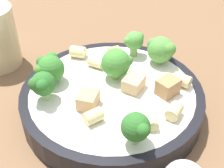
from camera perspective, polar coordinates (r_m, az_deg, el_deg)
name	(u,v)px	position (r m, az deg, el deg)	size (l,w,h in m)	color
ground_plane	(112,109)	(0.42, 0.00, -4.66)	(2.00, 2.00, 0.00)	brown
pasta_bowl	(112,98)	(0.40, 0.00, -2.63)	(0.23, 0.23, 0.03)	black
broccoli_floret_0	(50,68)	(0.41, -11.31, 2.87)	(0.04, 0.04, 0.04)	#84AD60
broccoli_floret_1	(117,63)	(0.40, 0.92, 3.88)	(0.04, 0.04, 0.04)	#93B766
broccoli_floret_2	(134,41)	(0.45, 4.10, 7.85)	(0.03, 0.03, 0.04)	#84AD60
broccoli_floret_3	(136,127)	(0.32, 4.46, -7.85)	(0.03, 0.03, 0.04)	#93B766
broccoli_floret_4	(42,84)	(0.38, -12.64, -0.07)	(0.03, 0.03, 0.04)	#9EC175
broccoli_floret_5	(161,49)	(0.44, 8.98, 6.33)	(0.04, 0.04, 0.04)	#93B766
rigatoni_0	(152,121)	(0.35, 7.26, -6.70)	(0.01, 0.01, 0.02)	beige
rigatoni_1	(78,52)	(0.45, -6.25, 5.85)	(0.02, 0.02, 0.02)	beige
rigatoni_2	(174,111)	(0.36, 11.29, -4.93)	(0.02, 0.02, 0.02)	beige
rigatoni_3	(93,116)	(0.35, -3.43, -5.92)	(0.02, 0.02, 0.02)	beige
rigatoni_4	(96,63)	(0.43, -2.94, 3.92)	(0.01, 0.01, 0.02)	beige
rigatoni_5	(182,80)	(0.41, 12.63, 0.81)	(0.02, 0.02, 0.02)	beige
chicken_chunk_0	(134,84)	(0.39, 4.00, 0.04)	(0.03, 0.02, 0.02)	tan
chicken_chunk_1	(88,100)	(0.37, -4.40, -2.92)	(0.03, 0.02, 0.02)	tan
chicken_chunk_2	(115,52)	(0.46, 0.53, 5.91)	(0.02, 0.01, 0.01)	tan
chicken_chunk_3	(168,87)	(0.39, 10.16, -0.50)	(0.03, 0.02, 0.02)	#A87A4C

